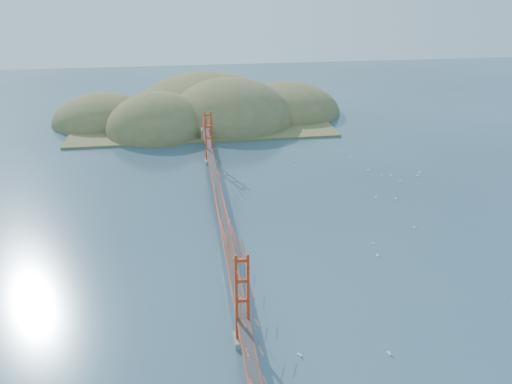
{
  "coord_description": "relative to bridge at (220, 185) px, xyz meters",
  "views": [
    {
      "loc": [
        -5.26,
        -75.54,
        39.21
      ],
      "look_at": [
        6.03,
        0.0,
        5.48
      ],
      "focal_mm": 35.0,
      "sensor_mm": 36.0,
      "label": 1
    }
  ],
  "objects": [
    {
      "name": "sailboat_15",
      "position": [
        32.37,
        28.28,
        -6.86
      ],
      "size": [
        0.54,
        0.58,
        0.66
      ],
      "color": "white",
      "rests_on": "ground"
    },
    {
      "name": "sailboat_10",
      "position": [
        6.0,
        -33.37,
        -6.86
      ],
      "size": [
        0.65,
        0.65,
        0.69
      ],
      "color": "white",
      "rests_on": "ground"
    },
    {
      "name": "sailboat_14",
      "position": [
        33.52,
        4.97,
        -6.86
      ],
      "size": [
        0.63,
        0.63,
        0.66
      ],
      "color": "white",
      "rests_on": "ground"
    },
    {
      "name": "sailboat_8",
      "position": [
        37.1,
        16.05,
        -6.86
      ],
      "size": [
        0.61,
        0.61,
        0.64
      ],
      "color": "white",
      "rests_on": "ground"
    },
    {
      "name": "sailboat_16",
      "position": [
        18.25,
        24.58,
        -6.87
      ],
      "size": [
        0.59,
        0.59,
        0.62
      ],
      "color": "white",
      "rests_on": "ground"
    },
    {
      "name": "sailboat_7",
      "position": [
        30.62,
        32.17,
        -6.85
      ],
      "size": [
        0.69,
        0.69,
        0.74
      ],
      "color": "white",
      "rests_on": "ground"
    },
    {
      "name": "sailboat_5",
      "position": [
        30.0,
        6.04,
        -6.87
      ],
      "size": [
        0.49,
        0.54,
        0.61
      ],
      "color": "white",
      "rests_on": "ground"
    },
    {
      "name": "sailboat_1",
      "position": [
        32.0,
        -6.42,
        -6.87
      ],
      "size": [
        0.52,
        0.52,
        0.58
      ],
      "color": "white",
      "rests_on": "ground"
    },
    {
      "name": "bridge",
      "position": [
        0.0,
        0.0,
        0.0
      ],
      "size": [
        2.2,
        94.4,
        12.0
      ],
      "color": "gray",
      "rests_on": "ground"
    },
    {
      "name": "sailboat_6",
      "position": [
        15.99,
        -34.61,
        -6.86
      ],
      "size": [
        0.59,
        0.61,
        0.68
      ],
      "color": "white",
      "rests_on": "ground"
    },
    {
      "name": "sailboat_9",
      "position": [
        35.19,
        16.27,
        -6.86
      ],
      "size": [
        0.53,
        0.57,
        0.64
      ],
      "color": "white",
      "rests_on": "ground"
    },
    {
      "name": "sailboat_17",
      "position": [
        43.96,
        17.05,
        -6.85
      ],
      "size": [
        0.63,
        0.54,
        0.73
      ],
      "color": "white",
      "rests_on": "ground"
    },
    {
      "name": "sailboat_2",
      "position": [
        23.17,
        -10.56,
        -6.87
      ],
      "size": [
        0.5,
        0.5,
        0.56
      ],
      "color": "white",
      "rests_on": "ground"
    },
    {
      "name": "sailboat_11",
      "position": [
        42.78,
        15.36,
        -6.85
      ],
      "size": [
        0.66,
        0.66,
        0.74
      ],
      "color": "white",
      "rests_on": "ground"
    },
    {
      "name": "sailboat_3",
      "position": [
        6.0,
        17.6,
        -6.86
      ],
      "size": [
        0.57,
        0.5,
        0.64
      ],
      "color": "white",
      "rests_on": "ground"
    },
    {
      "name": "sailboat_extra_0",
      "position": [
        37.85,
        12.97,
        -6.86
      ],
      "size": [
        0.64,
        0.64,
        0.69
      ],
      "color": "white",
      "rests_on": "ground"
    },
    {
      "name": "ground",
      "position": [
        0.0,
        -0.18,
        -7.01
      ],
      "size": [
        320.0,
        320.0,
        0.0
      ],
      "primitive_type": "plane",
      "color": "#2C4658",
      "rests_on": "ground"
    },
    {
      "name": "far_headlands",
      "position": [
        2.21,
        68.33,
        -7.01
      ],
      "size": [
        84.0,
        58.0,
        25.0
      ],
      "color": "olive",
      "rests_on": "ground"
    },
    {
      "name": "sailboat_4",
      "position": [
        33.4,
        19.61,
        -6.86
      ],
      "size": [
        0.66,
        0.66,
        0.7
      ],
      "color": "white",
      "rests_on": "ground"
    },
    {
      "name": "sailboat_0",
      "position": [
        22.49,
        -14.18,
        -6.86
      ],
      "size": [
        0.46,
        0.55,
        0.64
      ],
      "color": "white",
      "rests_on": "ground"
    }
  ]
}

